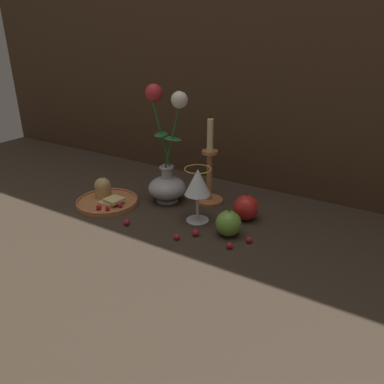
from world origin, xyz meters
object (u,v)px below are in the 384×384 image
at_px(candlestick, 209,176).
at_px(wine_glass, 197,184).
at_px(apple_beside_vase, 228,223).
at_px(plate_with_pastries, 106,198).
at_px(vase, 167,171).
at_px(apple_near_glass, 246,208).

bearing_deg(candlestick, wine_glass, -75.39).
bearing_deg(wine_glass, apple_beside_vase, -12.43).
xyz_separation_m(candlestick, apple_beside_vase, (0.15, -0.16, -0.05)).
bearing_deg(apple_beside_vase, plate_with_pastries, -177.22).
xyz_separation_m(vase, plate_with_pastries, (-0.16, -0.12, -0.09)).
bearing_deg(plate_with_pastries, vase, 37.02).
xyz_separation_m(candlestick, apple_near_glass, (0.15, -0.05, -0.05)).
distance_m(vase, wine_glass, 0.17).
bearing_deg(plate_with_pastries, candlestick, 33.36).
xyz_separation_m(vase, apple_near_glass, (0.27, 0.01, -0.07)).
bearing_deg(vase, candlestick, 28.04).
relative_size(candlestick, apple_near_glass, 3.26).
xyz_separation_m(wine_glass, apple_beside_vase, (0.12, -0.03, -0.08)).
height_order(candlestick, apple_near_glass, candlestick).
bearing_deg(candlestick, apple_beside_vase, -47.02).
bearing_deg(vase, apple_beside_vase, -19.89).
distance_m(plate_with_pastries, apple_beside_vase, 0.43).
relative_size(vase, apple_beside_vase, 4.45).
bearing_deg(apple_beside_vase, apple_near_glass, 89.48).
bearing_deg(apple_beside_vase, wine_glass, 167.57).
bearing_deg(wine_glass, plate_with_pastries, -171.61).
distance_m(vase, apple_near_glass, 0.28).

